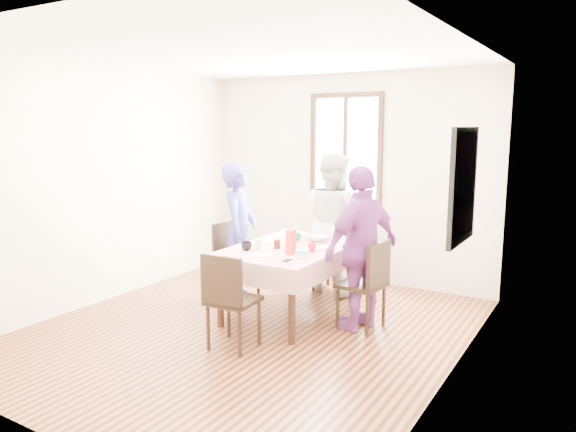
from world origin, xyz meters
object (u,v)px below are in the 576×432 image
(chair_far, at_px, (333,255))
(person_far, at_px, (332,223))
(dining_table, at_px, (290,281))
(chair_right, at_px, (361,284))
(chair_left, at_px, (238,262))
(chair_near, at_px, (233,300))
(person_right, at_px, (360,248))
(person_left, at_px, (239,233))

(chair_far, distance_m, person_far, 0.41)
(dining_table, relative_size, chair_far, 1.63)
(chair_right, relative_size, chair_far, 1.00)
(dining_table, height_order, chair_left, chair_left)
(chair_near, xyz_separation_m, person_right, (0.79, 1.06, 0.37))
(chair_right, distance_m, chair_near, 1.34)
(chair_right, bearing_deg, chair_left, 93.26)
(chair_near, bearing_deg, chair_far, 85.96)
(dining_table, relative_size, person_far, 0.86)
(person_left, relative_size, person_far, 0.94)
(chair_left, relative_size, person_left, 0.56)
(chair_left, distance_m, chair_near, 1.41)
(chair_far, distance_m, person_left, 1.23)
(person_left, bearing_deg, chair_right, -113.89)
(dining_table, xyz_separation_m, person_left, (-0.79, 0.14, 0.43))
(chair_far, bearing_deg, chair_near, 95.17)
(person_right, bearing_deg, chair_right, 109.03)
(dining_table, distance_m, chair_right, 0.81)
(chair_far, bearing_deg, person_right, 134.20)
(chair_right, bearing_deg, person_right, 96.54)
(chair_far, relative_size, person_right, 0.55)
(person_left, distance_m, person_right, 1.58)
(chair_right, xyz_separation_m, chair_far, (-0.81, 0.97, 0.00))
(chair_far, height_order, person_left, person_left)
(person_right, bearing_deg, dining_table, -67.61)
(dining_table, height_order, person_far, person_far)
(chair_far, distance_m, chair_near, 2.04)
(dining_table, height_order, chair_right, chair_right)
(dining_table, distance_m, chair_left, 0.82)
(dining_table, bearing_deg, chair_right, 3.27)
(person_far, bearing_deg, chair_far, -70.33)
(chair_far, xyz_separation_m, person_far, (0.00, -0.02, 0.41))
(dining_table, distance_m, person_far, 1.11)
(person_right, bearing_deg, chair_left, -74.29)
(chair_right, bearing_deg, person_far, 46.87)
(chair_left, xyz_separation_m, person_right, (1.60, -0.09, 0.37))
(dining_table, relative_size, chair_left, 1.63)
(chair_right, xyz_separation_m, person_right, (-0.02, 0.00, 0.37))
(chair_right, relative_size, person_right, 0.55)
(dining_table, xyz_separation_m, person_right, (0.79, 0.05, 0.45))
(chair_left, relative_size, chair_right, 1.00)
(chair_left, height_order, chair_far, same)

